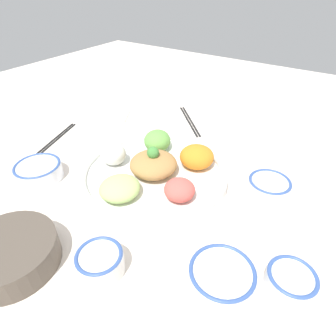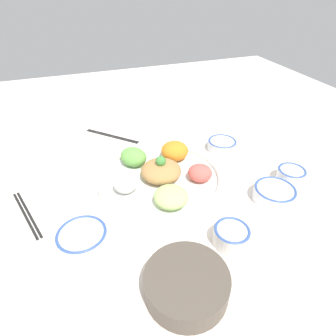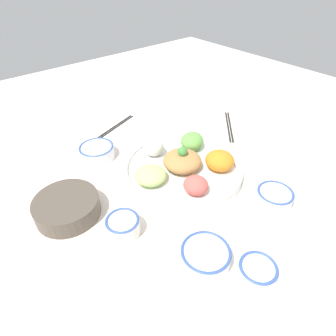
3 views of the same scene
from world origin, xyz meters
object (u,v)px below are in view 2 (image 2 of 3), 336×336
at_px(rice_bowl_blue, 83,238).
at_px(sauce_bowl_far, 291,175).
at_px(chopsticks_pair_far, 27,214).
at_px(serving_spoon_main, 50,155).
at_px(salad_platter, 161,176).
at_px(sauce_bowl_red, 231,235).
at_px(rice_bowl_plain, 274,193).
at_px(chopsticks_pair_near, 112,136).
at_px(side_serving_bowl, 187,283).
at_px(sauce_bowl_dark, 222,145).

xyz_separation_m(rice_bowl_blue, sauce_bowl_far, (-0.04, 0.63, 0.00)).
xyz_separation_m(chopsticks_pair_far, serving_spoon_main, (-0.29, 0.06, -0.00)).
height_order(salad_platter, sauce_bowl_far, salad_platter).
bearing_deg(sauce_bowl_red, salad_platter, -163.62).
distance_m(rice_bowl_plain, chopsticks_pair_near, 0.64).
bearing_deg(salad_platter, chopsticks_pair_far, -88.50).
bearing_deg(serving_spoon_main, sauce_bowl_red, 8.06).
bearing_deg(sauce_bowl_red, rice_bowl_plain, 116.05).
xyz_separation_m(salad_platter, chopsticks_pair_far, (0.01, -0.39, -0.02)).
bearing_deg(rice_bowl_plain, chopsticks_pair_near, -145.18).
bearing_deg(chopsticks_pair_far, side_serving_bowl, 23.91).
height_order(chopsticks_pair_near, chopsticks_pair_far, same).
bearing_deg(rice_bowl_blue, chopsticks_pair_far, -139.30).
bearing_deg(sauce_bowl_far, sauce_bowl_dark, -155.15).
distance_m(salad_platter, rice_bowl_blue, 0.30).
xyz_separation_m(sauce_bowl_dark, rice_bowl_plain, (0.29, 0.01, 0.00)).
height_order(sauce_bowl_red, chopsticks_pair_far, sauce_bowl_red).
height_order(salad_platter, sauce_bowl_dark, salad_platter).
relative_size(sauce_bowl_dark, chopsticks_pair_far, 0.48).
bearing_deg(rice_bowl_blue, sauce_bowl_dark, 117.67).
bearing_deg(serving_spoon_main, chopsticks_pair_near, 77.96).
bearing_deg(sauce_bowl_far, chopsticks_pair_far, -98.90).
distance_m(sauce_bowl_dark, side_serving_bowl, 0.58).
xyz_separation_m(sauce_bowl_red, sauce_bowl_far, (-0.15, 0.30, -0.00)).
xyz_separation_m(rice_bowl_blue, chopsticks_pair_near, (-0.51, 0.16, -0.02)).
distance_m(sauce_bowl_far, chopsticks_pair_far, 0.78).
height_order(rice_bowl_plain, sauce_bowl_far, sauce_bowl_far).
bearing_deg(salad_platter, chopsticks_pair_near, -165.33).
distance_m(chopsticks_pair_near, serving_spoon_main, 0.24).
relative_size(salad_platter, sauce_bowl_far, 4.59).
bearing_deg(serving_spoon_main, side_serving_bowl, -6.15).
bearing_deg(sauce_bowl_dark, sauce_bowl_far, 24.85).
height_order(rice_bowl_blue, chopsticks_pair_far, rice_bowl_blue).
distance_m(salad_platter, chopsticks_pair_near, 0.36).
height_order(salad_platter, sauce_bowl_red, salad_platter).
bearing_deg(sauce_bowl_far, serving_spoon_main, -120.05).
xyz_separation_m(sauce_bowl_far, chopsticks_pair_far, (-0.12, -0.77, -0.02)).
xyz_separation_m(salad_platter, sauce_bowl_red, (0.28, 0.08, -0.00)).
height_order(sauce_bowl_far, side_serving_bowl, side_serving_bowl).
distance_m(sauce_bowl_far, side_serving_bowl, 0.50).
relative_size(rice_bowl_blue, chopsticks_pair_near, 0.65).
bearing_deg(salad_platter, sauce_bowl_far, 71.04).
relative_size(sauce_bowl_far, side_serving_bowl, 0.48).
bearing_deg(side_serving_bowl, salad_platter, 169.41).
relative_size(sauce_bowl_dark, side_serving_bowl, 0.59).
height_order(sauce_bowl_red, sauce_bowl_far, sauce_bowl_red).
bearing_deg(side_serving_bowl, rice_bowl_plain, 117.03).
height_order(rice_bowl_blue, sauce_bowl_far, sauce_bowl_far).
bearing_deg(rice_bowl_blue, serving_spoon_main, -170.92).
bearing_deg(sauce_bowl_red, chopsticks_pair_near, -164.56).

